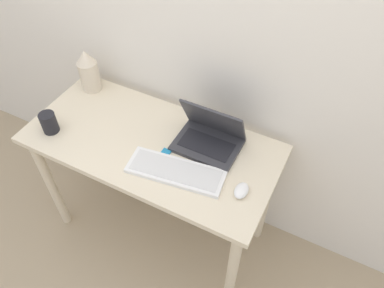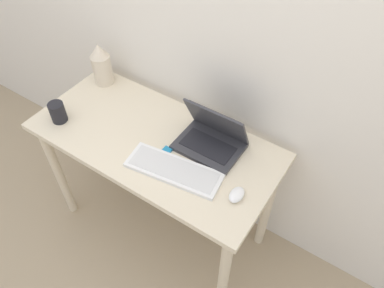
% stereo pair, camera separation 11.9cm
% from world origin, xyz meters
% --- Properties ---
extents(ground_plane, '(12.00, 12.00, 0.00)m').
position_xyz_m(ground_plane, '(0.00, 0.00, 0.00)').
color(ground_plane, tan).
extents(wall_back, '(6.00, 0.05, 2.50)m').
position_xyz_m(wall_back, '(0.00, 0.63, 1.25)').
color(wall_back, silver).
rests_on(wall_back, ground_plane).
extents(desk, '(1.20, 0.57, 0.77)m').
position_xyz_m(desk, '(0.00, 0.28, 0.66)').
color(desk, beige).
rests_on(desk, ground_plane).
extents(laptop, '(0.30, 0.22, 0.22)m').
position_xyz_m(laptop, '(0.25, 0.40, 0.82)').
color(laptop, '#333338').
rests_on(laptop, desk).
extents(keyboard, '(0.44, 0.21, 0.02)m').
position_xyz_m(keyboard, '(0.19, 0.18, 0.78)').
color(keyboard, white).
rests_on(keyboard, desk).
extents(mouse, '(0.06, 0.09, 0.03)m').
position_xyz_m(mouse, '(0.49, 0.21, 0.79)').
color(mouse, white).
rests_on(mouse, desk).
extents(vase, '(0.10, 0.10, 0.24)m').
position_xyz_m(vase, '(-0.49, 0.48, 0.89)').
color(vase, beige).
rests_on(vase, desk).
extents(mp3_player, '(0.04, 0.05, 0.01)m').
position_xyz_m(mp3_player, '(0.10, 0.25, 0.78)').
color(mp3_player, '#1E7FB7').
rests_on(mp3_player, desk).
extents(mug, '(0.08, 0.08, 0.10)m').
position_xyz_m(mug, '(-0.46, 0.13, 0.83)').
color(mug, black).
rests_on(mug, desk).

